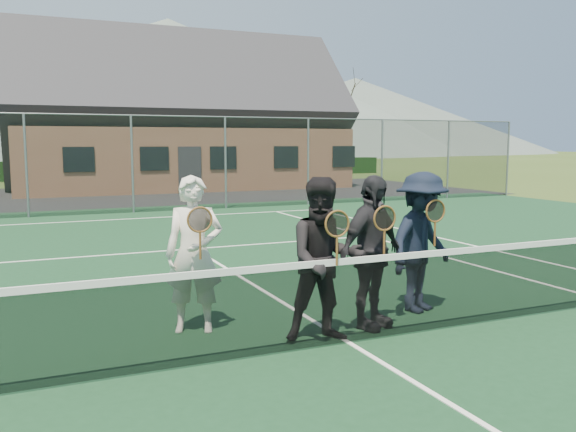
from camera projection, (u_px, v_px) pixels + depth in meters
name	position (u px, v px, depth m)	size (l,w,h in m)	color
ground	(106.00, 196.00, 24.78)	(220.00, 220.00, 0.00)	#364B1B
court_surface	(349.00, 344.00, 6.62)	(30.00, 30.00, 0.02)	#14381E
hedge_row	(79.00, 170.00, 35.61)	(40.00, 1.20, 1.10)	black
hill_centre	(169.00, 88.00, 99.57)	(120.00, 120.00, 22.00)	slate
hill_east	(355.00, 116.00, 114.09)	(90.00, 90.00, 14.00)	#516159
court_markings	(349.00, 343.00, 6.62)	(11.03, 23.83, 0.01)	white
tennis_net	(350.00, 297.00, 6.56)	(11.68, 0.08, 1.10)	slate
perimeter_fence	(132.00, 164.00, 18.70)	(30.07, 0.07, 3.02)	slate
clubhouse	(177.00, 105.00, 29.53)	(15.60, 8.20, 7.70)	#9E6B4C
tree_c	(108.00, 82.00, 36.69)	(3.20, 3.20, 7.77)	#321F12
tree_d	(263.00, 88.00, 40.70)	(3.20, 3.20, 7.77)	#3C2715
tree_e	(342.00, 91.00, 43.10)	(3.20, 3.20, 7.77)	#342113
player_a	(194.00, 254.00, 6.95)	(0.77, 0.63, 1.80)	white
player_b	(325.00, 260.00, 6.62)	(1.00, 0.86, 1.80)	black
player_c	(371.00, 252.00, 7.08)	(1.14, 0.80, 1.80)	black
player_d	(421.00, 242.00, 7.79)	(1.33, 1.06, 1.80)	black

